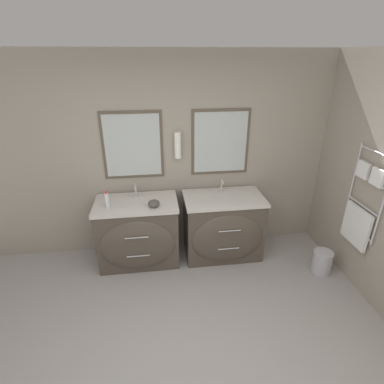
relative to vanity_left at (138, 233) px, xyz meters
The scene contains 8 objects.
wall_back 1.04m from the vanity_left, 43.87° to the left, with size 5.88×0.17×2.60m.
vanity_left is the anchor object (origin of this frame).
vanity_right 1.12m from the vanity_left, ahead, with size 1.03×0.67×0.86m.
faucet_left 0.54m from the vanity_left, 90.00° to the left, with size 0.17×0.11×0.17m.
faucet_right 1.24m from the vanity_left, ahead, with size 0.17×0.11×0.17m.
toiletry_bottle 0.62m from the vanity_left, 169.32° to the right, with size 0.05×0.05×0.21m.
amenity_bowl 0.53m from the vanity_left, 25.91° to the right, with size 0.14×0.14×0.08m.
waste_bin 2.35m from the vanity_left, 13.22° to the right, with size 0.24×0.24×0.30m.
Camera 1 is at (-0.16, -1.51, 2.53)m, focal length 28.00 mm.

